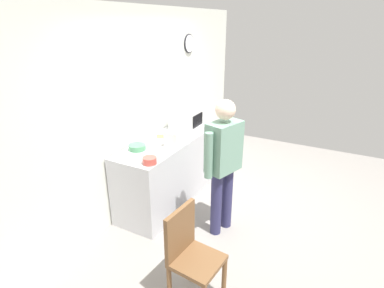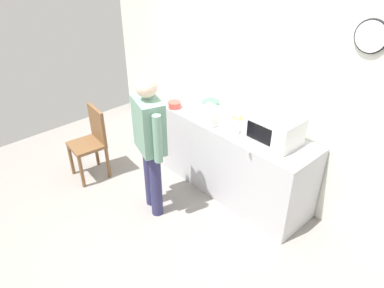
{
  "view_description": "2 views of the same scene",
  "coord_description": "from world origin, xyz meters",
  "px_view_note": "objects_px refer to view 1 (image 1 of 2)",
  "views": [
    {
      "loc": [
        -3.28,
        -0.87,
        2.41
      ],
      "look_at": [
        -0.13,
        0.81,
        0.96
      ],
      "focal_mm": 28.52,
      "sensor_mm": 36.0,
      "label": 1
    },
    {
      "loc": [
        2.34,
        -1.58,
        2.87
      ],
      "look_at": [
        -0.14,
        0.7,
        0.8
      ],
      "focal_mm": 33.64,
      "sensor_mm": 36.0,
      "label": 2
    }
  ],
  "objects_px": {
    "toaster": "(174,138)",
    "wooden_chair": "(190,253)",
    "sandwich_plate": "(162,137)",
    "person_standing": "(223,159)",
    "cereal_bowl": "(137,147)",
    "spoon_utensil": "(204,131)",
    "fork_utensil": "(164,153)",
    "salad_bowl": "(185,136)",
    "mixing_bowl": "(150,161)",
    "microwave": "(188,117)"
  },
  "relations": [
    {
      "from": "toaster",
      "to": "wooden_chair",
      "type": "xyz_separation_m",
      "value": [
        -1.23,
        -0.9,
        -0.5
      ]
    },
    {
      "from": "sandwich_plate",
      "to": "person_standing",
      "type": "height_order",
      "value": "person_standing"
    },
    {
      "from": "sandwich_plate",
      "to": "cereal_bowl",
      "type": "distance_m",
      "value": 0.48
    },
    {
      "from": "toaster",
      "to": "spoon_utensil",
      "type": "bearing_deg",
      "value": -8.79
    },
    {
      "from": "spoon_utensil",
      "to": "person_standing",
      "type": "bearing_deg",
      "value": -141.38
    },
    {
      "from": "spoon_utensil",
      "to": "wooden_chair",
      "type": "relative_size",
      "value": 0.18
    },
    {
      "from": "fork_utensil",
      "to": "wooden_chair",
      "type": "height_order",
      "value": "wooden_chair"
    },
    {
      "from": "salad_bowl",
      "to": "fork_utensil",
      "type": "xyz_separation_m",
      "value": [
        -0.55,
        -0.01,
        -0.04
      ]
    },
    {
      "from": "mixing_bowl",
      "to": "person_standing",
      "type": "distance_m",
      "value": 0.83
    },
    {
      "from": "toaster",
      "to": "wooden_chair",
      "type": "bearing_deg",
      "value": -143.95
    },
    {
      "from": "wooden_chair",
      "to": "cereal_bowl",
      "type": "bearing_deg",
      "value": 53.76
    },
    {
      "from": "cereal_bowl",
      "to": "spoon_utensil",
      "type": "relative_size",
      "value": 1.25
    },
    {
      "from": "microwave",
      "to": "sandwich_plate",
      "type": "xyz_separation_m",
      "value": [
        -0.59,
        0.09,
        -0.13
      ]
    },
    {
      "from": "spoon_utensil",
      "to": "person_standing",
      "type": "xyz_separation_m",
      "value": [
        -0.81,
        -0.64,
        0.03
      ]
    },
    {
      "from": "microwave",
      "to": "sandwich_plate",
      "type": "relative_size",
      "value": 2.14
    },
    {
      "from": "microwave",
      "to": "spoon_utensil",
      "type": "bearing_deg",
      "value": -105.62
    },
    {
      "from": "spoon_utensil",
      "to": "person_standing",
      "type": "distance_m",
      "value": 1.03
    },
    {
      "from": "cereal_bowl",
      "to": "fork_utensil",
      "type": "distance_m",
      "value": 0.35
    },
    {
      "from": "mixing_bowl",
      "to": "toaster",
      "type": "relative_size",
      "value": 0.73
    },
    {
      "from": "mixing_bowl",
      "to": "wooden_chair",
      "type": "relative_size",
      "value": 0.17
    },
    {
      "from": "fork_utensil",
      "to": "cereal_bowl",
      "type": "bearing_deg",
      "value": 100.54
    },
    {
      "from": "fork_utensil",
      "to": "spoon_utensil",
      "type": "distance_m",
      "value": 0.92
    },
    {
      "from": "sandwich_plate",
      "to": "fork_utensil",
      "type": "distance_m",
      "value": 0.51
    },
    {
      "from": "fork_utensil",
      "to": "person_standing",
      "type": "xyz_separation_m",
      "value": [
        0.11,
        -0.73,
        0.03
      ]
    },
    {
      "from": "fork_utensil",
      "to": "person_standing",
      "type": "height_order",
      "value": "person_standing"
    },
    {
      "from": "salad_bowl",
      "to": "cereal_bowl",
      "type": "distance_m",
      "value": 0.7
    },
    {
      "from": "person_standing",
      "to": "wooden_chair",
      "type": "bearing_deg",
      "value": -171.99
    },
    {
      "from": "cereal_bowl",
      "to": "mixing_bowl",
      "type": "relative_size",
      "value": 1.32
    },
    {
      "from": "mixing_bowl",
      "to": "person_standing",
      "type": "bearing_deg",
      "value": -58.33
    },
    {
      "from": "cereal_bowl",
      "to": "toaster",
      "type": "relative_size",
      "value": 0.97
    },
    {
      "from": "sandwich_plate",
      "to": "wooden_chair",
      "type": "distance_m",
      "value": 1.87
    },
    {
      "from": "fork_utensil",
      "to": "toaster",
      "type": "bearing_deg",
      "value": 2.8
    },
    {
      "from": "mixing_bowl",
      "to": "spoon_utensil",
      "type": "bearing_deg",
      "value": -2.95
    },
    {
      "from": "mixing_bowl",
      "to": "fork_utensil",
      "type": "distance_m",
      "value": 0.33
    },
    {
      "from": "spoon_utensil",
      "to": "salad_bowl",
      "type": "bearing_deg",
      "value": 164.98
    },
    {
      "from": "salad_bowl",
      "to": "spoon_utensil",
      "type": "bearing_deg",
      "value": -15.02
    },
    {
      "from": "mixing_bowl",
      "to": "person_standing",
      "type": "xyz_separation_m",
      "value": [
        0.44,
        -0.71,
        -0.0
      ]
    },
    {
      "from": "microwave",
      "to": "cereal_bowl",
      "type": "height_order",
      "value": "microwave"
    },
    {
      "from": "microwave",
      "to": "toaster",
      "type": "height_order",
      "value": "microwave"
    },
    {
      "from": "sandwich_plate",
      "to": "toaster",
      "type": "bearing_deg",
      "value": -117.59
    },
    {
      "from": "fork_utensil",
      "to": "sandwich_plate",
      "type": "bearing_deg",
      "value": 35.9
    },
    {
      "from": "sandwich_plate",
      "to": "person_standing",
      "type": "bearing_deg",
      "value": -106.35
    },
    {
      "from": "person_standing",
      "to": "mixing_bowl",
      "type": "bearing_deg",
      "value": 121.67
    },
    {
      "from": "salad_bowl",
      "to": "sandwich_plate",
      "type": "bearing_deg",
      "value": 115.47
    },
    {
      "from": "person_standing",
      "to": "microwave",
      "type": "bearing_deg",
      "value": 46.69
    },
    {
      "from": "mixing_bowl",
      "to": "toaster",
      "type": "xyz_separation_m",
      "value": [
        0.59,
        0.04,
        0.06
      ]
    },
    {
      "from": "cereal_bowl",
      "to": "mixing_bowl",
      "type": "height_order",
      "value": "mixing_bowl"
    },
    {
      "from": "wooden_chair",
      "to": "sandwich_plate",
      "type": "bearing_deg",
      "value": 40.59
    },
    {
      "from": "sandwich_plate",
      "to": "mixing_bowl",
      "type": "relative_size",
      "value": 1.45
    },
    {
      "from": "toaster",
      "to": "fork_utensil",
      "type": "relative_size",
      "value": 1.29
    }
  ]
}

